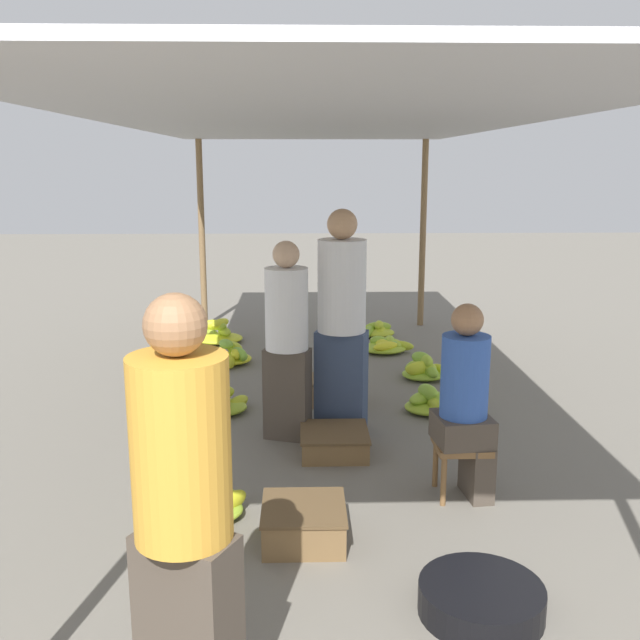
{
  "coord_description": "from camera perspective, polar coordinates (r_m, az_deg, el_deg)",
  "views": [
    {
      "loc": [
        -0.15,
        -1.79,
        2.1
      ],
      "look_at": [
        0.0,
        3.92,
        0.84
      ],
      "focal_mm": 40.0,
      "sensor_mm": 36.0,
      "label": 1
    }
  ],
  "objects": [
    {
      "name": "canopy_post_back_left",
      "position": [
        9.3,
        -9.43,
        6.72
      ],
      "size": [
        0.08,
        0.08,
        2.4
      ],
      "primitive_type": "cylinder",
      "color": "olive",
      "rests_on": "ground"
    },
    {
      "name": "canopy_post_back_right",
      "position": [
        9.35,
        8.23,
        6.79
      ],
      "size": [
        0.08,
        0.08,
        2.4
      ],
      "primitive_type": "cylinder",
      "color": "olive",
      "rests_on": "ground"
    },
    {
      "name": "canopy_tarp",
      "position": [
        5.64,
        0.02,
        15.66
      ],
      "size": [
        3.25,
        7.49,
        0.04
      ],
      "primitive_type": "cube",
      "color": "#B2B2B7",
      "rests_on": "canopy_post_front_left"
    },
    {
      "name": "vendor_foreground",
      "position": [
        2.7,
        -10.85,
        -14.91
      ],
      "size": [
        0.48,
        0.48,
        1.67
      ],
      "color": "#4C4238",
      "rests_on": "ground"
    },
    {
      "name": "stool",
      "position": [
        4.71,
        11.24,
        -10.35
      ],
      "size": [
        0.34,
        0.34,
        0.36
      ],
      "color": "brown",
      "rests_on": "ground"
    },
    {
      "name": "vendor_seated",
      "position": [
        4.59,
        11.64,
        -6.27
      ],
      "size": [
        0.38,
        0.38,
        1.26
      ],
      "color": "#4C4238",
      "rests_on": "ground"
    },
    {
      "name": "basin_black",
      "position": [
        3.71,
        12.76,
        -20.98
      ],
      "size": [
        0.6,
        0.6,
        0.15
      ],
      "color": "black",
      "rests_on": "ground"
    },
    {
      "name": "banana_pile_left_0",
      "position": [
        4.48,
        -8.55,
        -14.32
      ],
      "size": [
        0.43,
        0.56,
        0.28
      ],
      "color": "yellow",
      "rests_on": "ground"
    },
    {
      "name": "banana_pile_left_1",
      "position": [
        6.19,
        -8.06,
        -6.78
      ],
      "size": [
        0.5,
        0.52,
        0.23
      ],
      "color": "#C0D12A",
      "rests_on": "ground"
    },
    {
      "name": "banana_pile_left_2",
      "position": [
        8.61,
        -8.16,
        -1.14
      ],
      "size": [
        0.58,
        0.61,
        0.29
      ],
      "color": "#ABC92E",
      "rests_on": "ground"
    },
    {
      "name": "banana_pile_left_3",
      "position": [
        7.69,
        -7.36,
        -2.86
      ],
      "size": [
        0.57,
        0.67,
        0.26
      ],
      "color": "yellow",
      "rests_on": "ground"
    },
    {
      "name": "banana_pile_right_0",
      "position": [
        7.16,
        8.32,
        -3.89
      ],
      "size": [
        0.5,
        0.56,
        0.26
      ],
      "color": "#85BA34",
      "rests_on": "ground"
    },
    {
      "name": "banana_pile_right_1",
      "position": [
        8.84,
        4.58,
        -0.84
      ],
      "size": [
        0.42,
        0.39,
        0.2
      ],
      "color": "#C9D528",
      "rests_on": "ground"
    },
    {
      "name": "banana_pile_right_2",
      "position": [
        8.12,
        5.37,
        -2.08
      ],
      "size": [
        0.61,
        0.51,
        0.17
      ],
      "color": "#A3C52F",
      "rests_on": "ground"
    },
    {
      "name": "banana_pile_right_3",
      "position": [
        6.22,
        8.88,
        -6.56
      ],
      "size": [
        0.43,
        0.51,
        0.24
      ],
      "color": "#97C131",
      "rests_on": "ground"
    },
    {
      "name": "crate_near",
      "position": [
        5.33,
        1.15,
        -9.72
      ],
      "size": [
        0.5,
        0.5,
        0.18
      ],
      "color": "brown",
      "rests_on": "ground"
    },
    {
      "name": "crate_mid",
      "position": [
        6.4,
        0.97,
        -5.63
      ],
      "size": [
        0.39,
        0.39,
        0.22
      ],
      "color": "#9E7A4C",
      "rests_on": "ground"
    },
    {
      "name": "crate_far",
      "position": [
        4.19,
        -1.31,
        -15.94
      ],
      "size": [
        0.47,
        0.47,
        0.21
      ],
      "color": "brown",
      "rests_on": "ground"
    },
    {
      "name": "shopper_walking_mid",
      "position": [
        5.53,
        1.74,
        0.09
      ],
      "size": [
        0.47,
        0.47,
        1.76
      ],
      "color": "#384766",
      "rests_on": "ground"
    },
    {
      "name": "shopper_walking_far",
      "position": [
        5.41,
        -2.66,
        -1.46
      ],
      "size": [
        0.41,
        0.41,
        1.54
      ],
      "color": "#4C4238",
      "rests_on": "ground"
    }
  ]
}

